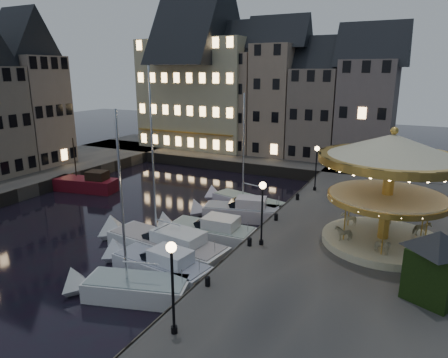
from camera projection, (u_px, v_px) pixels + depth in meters
The scene contains 30 objects.
ground at pixel (161, 247), 28.19m from camera, with size 160.00×160.00×0.00m, color black.
quay_east at pixel (381, 245), 27.11m from camera, with size 16.00×56.00×1.30m, color #474442.
quay_north at pixel (231, 156), 55.62m from camera, with size 44.00×12.00×1.30m, color #474442.
quaywall_e at pixel (270, 225), 30.58m from camera, with size 0.15×44.00×1.30m, color #47423A.
quaywall_n at pixel (224, 166), 49.58m from camera, with size 48.00×0.15×1.30m, color #47423A.
quaywall_w at pixel (15, 196), 37.56m from camera, with size 0.15×44.00×1.30m, color #47423A.
streetlamp_a at pixel (172, 275), 16.25m from camera, with size 0.44×0.44×4.17m.
streetlamp_b at pixel (262, 204), 24.87m from camera, with size 0.44×0.44×4.17m.
streetlamp_c at pixel (316, 162), 36.50m from camera, with size 0.44×0.44×4.17m.
bollard_a at pixel (208, 280), 20.59m from camera, with size 0.30×0.30×0.57m.
bollard_b at pixel (250, 241), 25.33m from camera, with size 0.30×0.30×0.57m.
bollard_c at pixel (276, 216), 29.64m from camera, with size 0.30×0.30×0.57m.
bollard_d at pixel (298, 196), 34.38m from camera, with size 0.30×0.30×0.57m.
townhouse_na at pixel (169, 100), 60.47m from camera, with size 5.50×8.00×12.80m.
townhouse_nb at pixel (200, 98), 57.97m from camera, with size 6.16×8.00×13.80m.
townhouse_nc at pixel (237, 95), 55.21m from camera, with size 6.82×8.00×14.80m.
townhouse_nd at pixel (277, 93), 52.59m from camera, with size 5.50×8.00×15.80m.
townhouse_ne at pixel (317, 106), 50.61m from camera, with size 6.16×8.00×12.80m.
townhouse_nf at pixel (368, 103), 47.86m from camera, with size 6.82×8.00×13.80m.
townhouse_wc at pixel (30, 103), 46.69m from camera, with size 8.80×5.50×14.20m.
hotel_corner at pixel (200, 87), 57.56m from camera, with size 17.60×9.00×16.80m.
motorboat_a at pixel (128, 288), 21.86m from camera, with size 6.75×3.85×11.17m.
motorboat_b at pixel (156, 265), 24.22m from camera, with size 7.46×2.90×2.15m.
motorboat_c at pixel (162, 244), 27.17m from camera, with size 9.96×3.63×13.17m.
motorboat_d at pixel (207, 232), 29.32m from camera, with size 7.37×2.64×2.15m.
motorboat_e at pixel (237, 212), 33.49m from camera, with size 7.46×3.73×2.15m.
motorboat_f at pixel (244, 203), 36.09m from camera, with size 8.08×3.86×10.73m.
red_fishing_boat at pixel (87, 184), 41.35m from camera, with size 6.96×3.50×5.69m.
carousel at pixel (390, 169), 24.31m from camera, with size 8.64×8.64×7.56m.
ticket_kiosk at pixel (437, 254), 18.86m from camera, with size 3.45×3.45×4.04m.
Camera 1 is at (15.68, -21.14, 12.06)m, focal length 32.00 mm.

